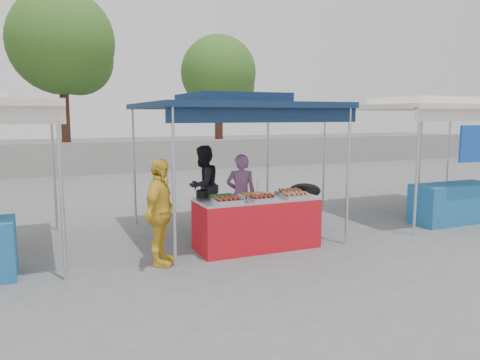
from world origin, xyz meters
name	(u,v)px	position (x,y,z in m)	size (l,w,h in m)	color
ground_plane	(254,246)	(0.00, 0.00, 0.00)	(80.00, 80.00, 0.00)	#5E5F61
back_wall	(132,157)	(0.00, 11.00, 0.60)	(40.00, 0.25, 1.20)	gray
main_canopy	(232,105)	(0.00, 0.97, 2.37)	(3.20, 3.20, 2.57)	silver
neighbor_stall_right	(435,143)	(4.50, 0.57, 1.60)	(3.20, 3.20, 2.57)	silver
tree_1	(65,47)	(-2.05, 13.41, 4.88)	(4.15, 4.15, 7.13)	#44241A
tree_2	(221,76)	(4.38, 12.88, 3.89)	(3.40, 3.31, 5.69)	#44241A
vendor_table	(257,223)	(0.00, -0.10, 0.43)	(2.00, 0.80, 0.85)	red
food_tray_fl	(228,200)	(-0.60, -0.33, 0.88)	(0.42, 0.30, 0.07)	silver
food_tray_fm	(263,198)	(-0.01, -0.34, 0.88)	(0.42, 0.30, 0.07)	silver
food_tray_fr	(295,195)	(0.58, -0.33, 0.88)	(0.42, 0.30, 0.07)	silver
food_tray_bl	(223,197)	(-0.57, -0.04, 0.88)	(0.42, 0.30, 0.07)	silver
food_tray_bm	(254,195)	(-0.02, -0.02, 0.88)	(0.42, 0.30, 0.07)	silver
food_tray_br	(290,192)	(0.66, -0.01, 0.88)	(0.42, 0.30, 0.07)	silver
cooking_pot	(202,194)	(-0.82, 0.26, 0.91)	(0.21, 0.21, 0.12)	black
skewer_cup	(257,196)	(-0.08, -0.28, 0.90)	(0.08, 0.08, 0.10)	silver
wok_burner	(304,205)	(1.15, 0.30, 0.57)	(0.58, 0.58, 0.97)	black
crate_left	(214,233)	(-0.54, 0.48, 0.16)	(0.54, 0.38, 0.33)	#1543AA
crate_right	(263,229)	(0.38, 0.43, 0.17)	(0.55, 0.39, 0.33)	#1543AA
crate_stacked	(263,211)	(0.38, 0.43, 0.49)	(0.53, 0.37, 0.32)	#1543AA
vendor_woman	(241,195)	(0.10, 0.79, 0.75)	(0.55, 0.36, 1.50)	#905B88
helper_man	(203,185)	(-0.27, 1.84, 0.80)	(0.78, 0.60, 1.60)	black
customer_person	(160,213)	(-1.68, -0.35, 0.79)	(0.92, 0.38, 1.57)	yellow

